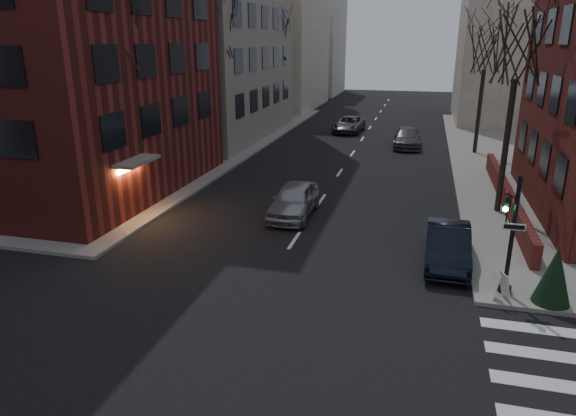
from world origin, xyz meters
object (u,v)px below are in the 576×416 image
object	(u,v)px
traffic_signal	(509,243)
car_lane_far	(349,124)
car_lane_gray	(407,138)
streetlamp_near	(205,106)
tree_right_a	(520,43)
sandwich_board	(499,285)
evergreen_shrub	(555,275)
tree_left_c	(276,40)
car_lane_silver	(294,200)
tree_left_b	(218,27)
tree_left_a	(117,32)
streetlamp_far	(288,81)
parked_sedan	(448,245)
tree_right_b	(487,48)

from	to	relation	value
traffic_signal	car_lane_far	size ratio (longest dim) A/B	0.79
traffic_signal	car_lane_far	xyz separation A→B (m)	(-9.57, 30.13, -1.20)
car_lane_gray	streetlamp_near	bearing A→B (deg)	-138.22
tree_right_a	car_lane_gray	bearing A→B (deg)	107.86
tree_right_a	sandwich_board	size ratio (longest dim) A/B	10.84
tree_right_a	evergreen_shrub	size ratio (longest dim) A/B	5.04
tree_left_c	car_lane_silver	size ratio (longest dim) A/B	2.07
tree_left_b	streetlamp_near	world-z (taller)	tree_left_b
tree_left_a	car_lane_silver	size ratio (longest dim) A/B	2.19
tree_right_a	evergreen_shrub	bearing A→B (deg)	-86.79
traffic_signal	tree_left_c	size ratio (longest dim) A/B	0.41
evergreen_shrub	car_lane_far	bearing A→B (deg)	109.75
traffic_signal	car_lane_far	bearing A→B (deg)	107.63
tree_left_b	tree_left_c	xyz separation A→B (m)	(0.00, 14.00, -0.88)
tree_left_a	evergreen_shrub	bearing A→B (deg)	-16.64
streetlamp_far	tree_left_c	bearing A→B (deg)	-106.70
traffic_signal	car_lane_silver	xyz separation A→B (m)	(-8.74, 6.12, -1.11)
tree_right_a	tree_left_b	bearing A→B (deg)	155.56
evergreen_shrub	parked_sedan	bearing A→B (deg)	140.10
tree_left_c	car_lane_far	bearing A→B (deg)	-6.99
car_lane_far	tree_right_b	bearing A→B (deg)	-31.16
tree_left_a	sandwich_board	bearing A→B (deg)	-18.40
car_lane_silver	car_lane_far	world-z (taller)	car_lane_silver
car_lane_gray	sandwich_board	xyz separation A→B (m)	(3.91, -24.97, -0.14)
traffic_signal	tree_right_a	bearing A→B (deg)	84.53
tree_left_a	car_lane_far	bearing A→B (deg)	74.08
tree_right_b	car_lane_far	size ratio (longest dim) A/B	1.81
evergreen_shrub	tree_left_c	bearing A→B (deg)	119.98
tree_left_c	evergreen_shrub	world-z (taller)	tree_left_c
tree_right_a	evergreen_shrub	xyz separation A→B (m)	(0.53, -9.42, -6.91)
traffic_signal	sandwich_board	bearing A→B (deg)	-112.77
tree_left_a	evergreen_shrub	world-z (taller)	tree_left_a
evergreen_shrub	sandwich_board	bearing A→B (deg)	-177.11
tree_right_a	tree_right_b	world-z (taller)	tree_right_a
traffic_signal	car_lane_silver	world-z (taller)	traffic_signal
parked_sedan	car_lane_silver	distance (m)	8.02
streetlamp_near	car_lane_gray	distance (m)	16.97
tree_left_b	traffic_signal	bearing A→B (deg)	-45.46
tree_left_a	evergreen_shrub	size ratio (longest dim) A/B	5.32
sandwich_board	tree_left_a	bearing A→B (deg)	141.16
streetlamp_far	evergreen_shrub	world-z (taller)	streetlamp_far
traffic_signal	streetlamp_far	world-z (taller)	streetlamp_far
sandwich_board	streetlamp_far	bearing A→B (deg)	95.00
parked_sedan	evergreen_shrub	bearing A→B (deg)	-39.03
tree_left_b	sandwich_board	bearing A→B (deg)	-46.63
streetlamp_near	tree_left_b	bearing A→B (deg)	98.53
traffic_signal	sandwich_board	size ratio (longest dim) A/B	4.46
tree_right_b	streetlamp_far	size ratio (longest dim) A/B	1.46
traffic_signal	tree_left_b	xyz separation A→B (m)	(-16.74, 17.01, 7.00)
tree_right_a	car_lane_gray	distance (m)	17.81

